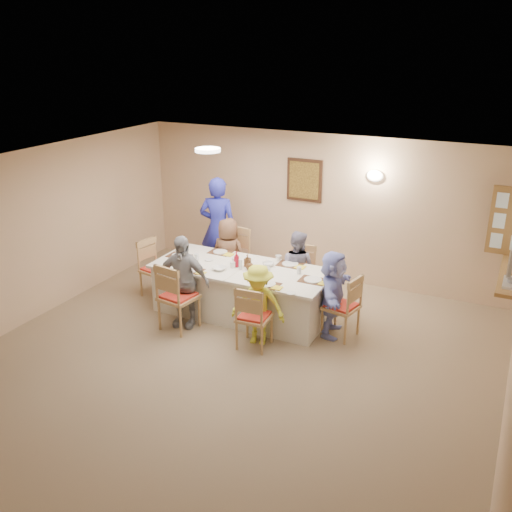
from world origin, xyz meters
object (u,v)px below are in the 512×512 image
at_px(chair_right_end, 341,305).
at_px(condiment_ketchup, 237,259).
at_px(chair_back_right, 299,275).
at_px(diner_back_left, 228,255).
at_px(diner_front_right, 258,305).
at_px(diner_right_end, 333,293).
at_px(dining_table, 242,291).
at_px(chair_back_left, 232,259).
at_px(diner_back_right, 296,268).
at_px(chair_left_end, 156,269).
at_px(chair_front_left, 179,296).
at_px(caregiver, 218,228).
at_px(chair_front_right, 254,316).
at_px(diner_front_left, 183,281).

height_order(chair_right_end, condiment_ketchup, condiment_ketchup).
xyz_separation_m(chair_back_right, diner_back_left, (-1.20, -0.12, 0.17)).
bearing_deg(diner_back_left, chair_right_end, 161.37).
xyz_separation_m(diner_front_right, diner_right_end, (0.82, 0.68, 0.05)).
bearing_deg(diner_front_right, diner_right_end, 28.39).
relative_size(chair_back_right, diner_right_end, 0.73).
relative_size(dining_table, diner_front_right, 2.33).
xyz_separation_m(chair_back_left, chair_back_right, (1.20, 0.00, -0.06)).
bearing_deg(diner_back_right, diner_front_right, 91.32).
height_order(chair_left_end, diner_front_right, diner_front_right).
bearing_deg(condiment_ketchup, diner_right_end, 0.13).
height_order(chair_front_left, caregiver, caregiver).
bearing_deg(chair_front_right, diner_front_left, -9.65).
xyz_separation_m(diner_front_right, condiment_ketchup, (-0.68, 0.68, 0.31)).
relative_size(diner_back_right, diner_right_end, 0.97).
bearing_deg(chair_front_left, chair_front_right, -171.35).
height_order(chair_front_left, diner_back_right, diner_back_right).
xyz_separation_m(diner_front_left, diner_front_right, (1.20, 0.00, -0.12)).
height_order(chair_back_right, chair_front_right, chair_front_right).
relative_size(chair_back_left, chair_right_end, 1.10).
bearing_deg(diner_right_end, chair_front_left, 102.19).
bearing_deg(caregiver, chair_front_left, 89.52).
bearing_deg(dining_table, diner_right_end, 0.00).
relative_size(chair_right_end, diner_back_left, 0.75).
bearing_deg(chair_back_right, chair_left_end, -159.72).
bearing_deg(caregiver, dining_table, 118.92).
xyz_separation_m(caregiver, condiment_ketchup, (0.97, -1.15, -0.01)).
distance_m(chair_left_end, diner_right_end, 2.97).
height_order(diner_front_right, caregiver, caregiver).
relative_size(chair_right_end, diner_front_left, 0.68).
bearing_deg(diner_right_end, chair_back_left, 58.98).
xyz_separation_m(chair_back_right, condiment_ketchup, (-0.68, -0.80, 0.42)).
bearing_deg(diner_right_end, chair_right_end, -99.41).
bearing_deg(chair_back_right, caregiver, 167.90).
distance_m(chair_front_right, diner_right_end, 1.16).
relative_size(chair_left_end, diner_front_left, 0.68).
relative_size(chair_back_left, chair_front_left, 1.00).
height_order(chair_left_end, diner_front_left, diner_front_left).
distance_m(diner_front_right, caregiver, 2.48).
distance_m(chair_back_right, chair_right_end, 1.24).
relative_size(diner_front_right, condiment_ketchup, 4.92).
bearing_deg(diner_front_left, dining_table, 39.31).
bearing_deg(diner_front_right, chair_right_end, 24.32).
distance_m(chair_right_end, diner_right_end, 0.20).
bearing_deg(chair_front_right, chair_back_right, -93.94).
height_order(dining_table, chair_front_right, chair_front_right).
bearing_deg(chair_left_end, chair_front_left, -119.12).
bearing_deg(caregiver, diner_front_left, 90.34).
bearing_deg(chair_front_left, dining_table, -118.22).
height_order(chair_back_left, chair_front_left, same).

